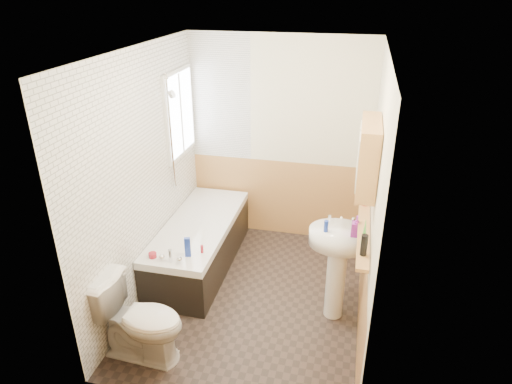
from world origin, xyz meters
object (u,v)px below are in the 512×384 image
at_px(bathtub, 200,243).
at_px(toilet, 140,320).
at_px(pine_shelf, 364,227).
at_px(medicine_cabinet, 368,156).
at_px(sink, 338,256).

xyz_separation_m(bathtub, toilet, (-0.03, -1.44, 0.10)).
bearing_deg(pine_shelf, medicine_cabinet, 120.83).
height_order(toilet, medicine_cabinet, medicine_cabinet).
relative_size(pine_shelf, medicine_cabinet, 2.09).
distance_m(bathtub, toilet, 1.45).
distance_m(pine_shelf, medicine_cabinet, 0.64).
bearing_deg(medicine_cabinet, toilet, -154.21).
relative_size(toilet, sink, 0.73).
xyz_separation_m(bathtub, pine_shelf, (1.77, -0.64, 0.79)).
bearing_deg(pine_shelf, sink, 151.86).
distance_m(bathtub, pine_shelf, 2.04).
height_order(bathtub, sink, sink).
distance_m(bathtub, sink, 1.70).
height_order(toilet, pine_shelf, pine_shelf).
height_order(toilet, sink, sink).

